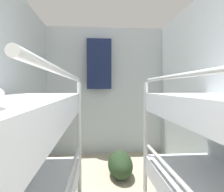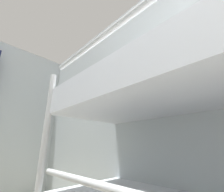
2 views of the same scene
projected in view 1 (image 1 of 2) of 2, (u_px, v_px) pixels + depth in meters
The scene contains 4 objects.
wall_back at pixel (105, 91), 3.79m from camera, with size 2.29×0.06×2.38m.
bunk_stack_left_near at pixel (5, 172), 1.16m from camera, with size 0.74×1.89×1.35m.
duffel_bag at pixel (120, 164), 2.80m from camera, with size 0.34×0.63×0.34m.
hanging_coat at pixel (99, 64), 3.61m from camera, with size 0.44×0.12×0.90m.
Camera 1 is at (-0.19, 0.25, 1.25)m, focal length 32.00 mm.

